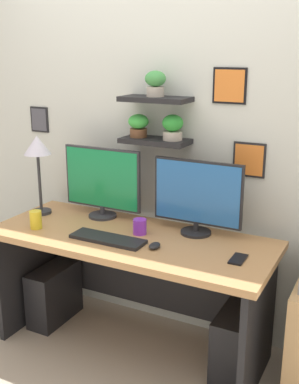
{
  "coord_description": "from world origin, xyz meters",
  "views": [
    {
      "loc": [
        1.29,
        -2.26,
        1.79
      ],
      "look_at": [
        0.1,
        0.05,
        1.02
      ],
      "focal_mm": 44.97,
      "sensor_mm": 36.0,
      "label": 1
    }
  ],
  "objects_px": {
    "computer_tower_left": "(54,294)",
    "computer_tower_right": "(235,343)",
    "desk": "(135,265)",
    "monitor_right": "(197,196)",
    "keyboard": "(108,239)",
    "computer_mouse": "(155,246)",
    "water_cup": "(36,220)",
    "cell_phone": "(238,259)",
    "monitor_left": "(102,182)",
    "coffee_mug": "(140,227)",
    "desk_lamp": "(38,152)"
  },
  "relations": [
    {
      "from": "computer_tower_left",
      "to": "computer_tower_right",
      "type": "height_order",
      "value": "computer_tower_right"
    },
    {
      "from": "desk",
      "to": "monitor_right",
      "type": "height_order",
      "value": "monitor_right"
    },
    {
      "from": "keyboard",
      "to": "computer_mouse",
      "type": "bearing_deg",
      "value": 4.29
    },
    {
      "from": "monitor_right",
      "to": "computer_tower_right",
      "type": "height_order",
      "value": "monitor_right"
    },
    {
      "from": "water_cup",
      "to": "computer_tower_left",
      "type": "relative_size",
      "value": 0.27
    },
    {
      "from": "water_cup",
      "to": "computer_tower_right",
      "type": "bearing_deg",
      "value": 9.69
    },
    {
      "from": "monitor_right",
      "to": "computer_tower_right",
      "type": "bearing_deg",
      "value": -27.01
    },
    {
      "from": "keyboard",
      "to": "water_cup",
      "type": "distance_m",
      "value": 0.49
    },
    {
      "from": "cell_phone",
      "to": "computer_tower_left",
      "type": "relative_size",
      "value": 0.35
    },
    {
      "from": "computer_tower_right",
      "to": "computer_mouse",
      "type": "bearing_deg",
      "value": -160.63
    },
    {
      "from": "monitor_left",
      "to": "coffee_mug",
      "type": "bearing_deg",
      "value": -24.49
    },
    {
      "from": "desk",
      "to": "monitor_right",
      "type": "distance_m",
      "value": 0.57
    },
    {
      "from": "monitor_left",
      "to": "computer_mouse",
      "type": "distance_m",
      "value": 0.66
    },
    {
      "from": "computer_mouse",
      "to": "computer_tower_left",
      "type": "relative_size",
      "value": 0.22
    },
    {
      "from": "computer_tower_left",
      "to": "computer_mouse",
      "type": "bearing_deg",
      "value": -10.29
    },
    {
      "from": "monitor_right",
      "to": "desk",
      "type": "bearing_deg",
      "value": -153.49
    },
    {
      "from": "monitor_right",
      "to": "computer_mouse",
      "type": "height_order",
      "value": "monitor_right"
    },
    {
      "from": "computer_mouse",
      "to": "water_cup",
      "type": "distance_m",
      "value": 0.78
    },
    {
      "from": "monitor_right",
      "to": "keyboard",
      "type": "relative_size",
      "value": 1.22
    },
    {
      "from": "monitor_left",
      "to": "cell_phone",
      "type": "height_order",
      "value": "monitor_left"
    },
    {
      "from": "computer_tower_left",
      "to": "computer_tower_right",
      "type": "xyz_separation_m",
      "value": [
        1.28,
        0.0,
        0.01
      ]
    },
    {
      "from": "desk",
      "to": "computer_tower_right",
      "type": "distance_m",
      "value": 0.73
    },
    {
      "from": "desk",
      "to": "keyboard",
      "type": "height_order",
      "value": "keyboard"
    },
    {
      "from": "desk",
      "to": "coffee_mug",
      "type": "height_order",
      "value": "coffee_mug"
    },
    {
      "from": "coffee_mug",
      "to": "computer_tower_left",
      "type": "bearing_deg",
      "value": -179.94
    },
    {
      "from": "monitor_right",
      "to": "computer_tower_left",
      "type": "height_order",
      "value": "monitor_right"
    },
    {
      "from": "keyboard",
      "to": "computer_tower_left",
      "type": "bearing_deg",
      "value": 162.57
    },
    {
      "from": "keyboard",
      "to": "cell_phone",
      "type": "relative_size",
      "value": 3.14
    },
    {
      "from": "desk",
      "to": "desk_lamp",
      "type": "bearing_deg",
      "value": 177.67
    },
    {
      "from": "monitor_right",
      "to": "computer_mouse",
      "type": "bearing_deg",
      "value": -110.32
    },
    {
      "from": "cell_phone",
      "to": "water_cup",
      "type": "xyz_separation_m",
      "value": [
        -1.23,
        -0.12,
        0.05
      ]
    },
    {
      "from": "monitor_left",
      "to": "keyboard",
      "type": "xyz_separation_m",
      "value": [
        0.25,
        -0.34,
        -0.22
      ]
    },
    {
      "from": "desk",
      "to": "computer_mouse",
      "type": "height_order",
      "value": "computer_mouse"
    },
    {
      "from": "water_cup",
      "to": "computer_tower_right",
      "type": "xyz_separation_m",
      "value": [
        1.21,
        0.21,
        -0.61
      ]
    },
    {
      "from": "water_cup",
      "to": "monitor_left",
      "type": "bearing_deg",
      "value": 56.6
    },
    {
      "from": "computer_mouse",
      "to": "desk_lamp",
      "type": "distance_m",
      "value": 1.03
    },
    {
      "from": "computer_tower_right",
      "to": "keyboard",
      "type": "bearing_deg",
      "value": -166.39
    },
    {
      "from": "computer_tower_right",
      "to": "water_cup",
      "type": "bearing_deg",
      "value": -170.31
    },
    {
      "from": "coffee_mug",
      "to": "computer_tower_right",
      "type": "relative_size",
      "value": 0.22
    },
    {
      "from": "monitor_left",
      "to": "desk_lamp",
      "type": "xyz_separation_m",
      "value": [
        -0.4,
        -0.13,
        0.18
      ]
    },
    {
      "from": "cell_phone",
      "to": "computer_tower_left",
      "type": "bearing_deg",
      "value": 175.42
    },
    {
      "from": "computer_mouse",
      "to": "water_cup",
      "type": "relative_size",
      "value": 0.82
    },
    {
      "from": "keyboard",
      "to": "cell_phone",
      "type": "height_order",
      "value": "keyboard"
    },
    {
      "from": "computer_tower_left",
      "to": "water_cup",
      "type": "bearing_deg",
      "value": -72.7
    },
    {
      "from": "keyboard",
      "to": "monitor_right",
      "type": "bearing_deg",
      "value": 39.94
    },
    {
      "from": "keyboard",
      "to": "coffee_mug",
      "type": "relative_size",
      "value": 4.89
    },
    {
      "from": "desk",
      "to": "coffee_mug",
      "type": "distance_m",
      "value": 0.26
    },
    {
      "from": "monitor_right",
      "to": "coffee_mug",
      "type": "bearing_deg",
      "value": -150.76
    },
    {
      "from": "monitor_left",
      "to": "cell_phone",
      "type": "xyz_separation_m",
      "value": [
        0.98,
        -0.25,
        -0.23
      ]
    },
    {
      "from": "keyboard",
      "to": "computer_tower_right",
      "type": "bearing_deg",
      "value": 13.61
    }
  ]
}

